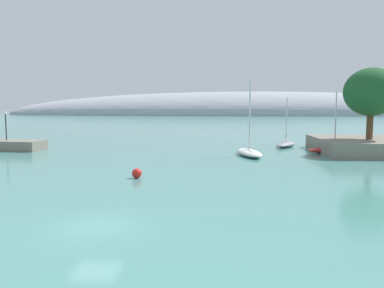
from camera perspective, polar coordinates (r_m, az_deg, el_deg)
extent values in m
plane|color=teal|center=(21.76, -14.08, -11.70)|extent=(600.00, 600.00, 0.00)
cube|color=gray|center=(57.96, 24.14, -0.23)|extent=(12.70, 15.10, 1.95)
cylinder|color=brown|center=(56.61, 24.71, 2.29)|extent=(0.85, 0.85, 3.30)
ellipsoid|color=#1E5128|center=(56.57, 24.90, 6.99)|extent=(7.04, 7.04, 6.34)
ellipsoid|color=#999EA8|center=(271.01, 8.70, 4.25)|extent=(345.88, 65.50, 32.11)
ellipsoid|color=gray|center=(62.04, 13.66, -0.06)|extent=(4.76, 6.27, 0.80)
cylinder|color=silver|center=(61.78, 13.74, 3.47)|extent=(0.17, 0.17, 6.86)
cube|color=silver|center=(61.72, 13.59, 0.61)|extent=(1.40, 2.41, 0.10)
ellipsoid|color=white|center=(50.18, 8.43, -1.27)|extent=(4.00, 7.98, 0.83)
cylinder|color=silver|center=(49.83, 8.51, 4.31)|extent=(0.19, 0.19, 8.94)
cube|color=silver|center=(49.76, 8.56, -0.44)|extent=(0.85, 3.38, 0.10)
ellipsoid|color=red|center=(55.75, 20.26, -0.88)|extent=(7.06, 2.28, 0.81)
cylinder|color=silver|center=(55.46, 20.41, 3.35)|extent=(0.18, 0.18, 7.44)
cube|color=silver|center=(55.59, 19.98, -0.11)|extent=(3.17, 0.14, 0.10)
sphere|color=red|center=(34.83, -8.14, -4.30)|extent=(0.88, 0.88, 0.88)
cylinder|color=black|center=(62.47, -25.73, 2.25)|extent=(0.16, 0.16, 3.81)
sphere|color=#EAEACC|center=(62.40, -25.81, 4.16)|extent=(0.36, 0.36, 0.36)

